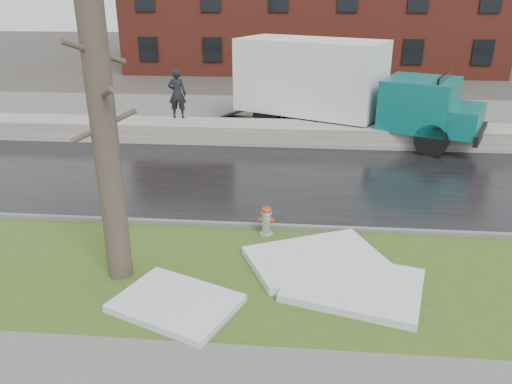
# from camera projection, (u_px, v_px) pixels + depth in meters

# --- Properties ---
(ground) EXTENTS (120.00, 120.00, 0.00)m
(ground) POSITION_uv_depth(u_px,v_px,m) (236.00, 247.00, 11.73)
(ground) COLOR #47423D
(ground) RESTS_ON ground
(verge) EXTENTS (60.00, 4.50, 0.04)m
(verge) POSITION_uv_depth(u_px,v_px,m) (228.00, 274.00, 10.57)
(verge) COLOR #314B19
(verge) RESTS_ON ground
(road) EXTENTS (60.00, 7.00, 0.03)m
(road) POSITION_uv_depth(u_px,v_px,m) (253.00, 179.00, 15.87)
(road) COLOR black
(road) RESTS_ON ground
(parking_lot) EXTENTS (60.00, 9.00, 0.03)m
(parking_lot) POSITION_uv_depth(u_px,v_px,m) (270.00, 116.00, 23.70)
(parking_lot) COLOR slate
(parking_lot) RESTS_ON ground
(curb) EXTENTS (60.00, 0.15, 0.14)m
(curb) POSITION_uv_depth(u_px,v_px,m) (241.00, 226.00, 12.62)
(curb) COLOR slate
(curb) RESTS_ON ground
(snowbank) EXTENTS (60.00, 1.60, 0.75)m
(snowbank) POSITION_uv_depth(u_px,v_px,m) (263.00, 133.00, 19.60)
(snowbank) COLOR #B7B3A7
(snowbank) RESTS_ON ground
(bg_tree_left) EXTENTS (1.40, 1.62, 6.50)m
(bg_tree_left) POSITION_uv_depth(u_px,v_px,m) (92.00, 27.00, 31.72)
(bg_tree_left) COLOR brown
(bg_tree_left) RESTS_ON ground
(bg_tree_center) EXTENTS (1.40, 1.62, 6.50)m
(bg_tree_center) POSITION_uv_depth(u_px,v_px,m) (197.00, 24.00, 34.92)
(bg_tree_center) COLOR brown
(bg_tree_center) RESTS_ON ground
(fire_hydrant) EXTENTS (0.39, 0.34, 0.79)m
(fire_hydrant) POSITION_uv_depth(u_px,v_px,m) (267.00, 219.00, 12.06)
(fire_hydrant) COLOR #ABAFB3
(fire_hydrant) RESTS_ON verge
(tree) EXTENTS (1.14, 1.28, 6.25)m
(tree) POSITION_uv_depth(u_px,v_px,m) (104.00, 129.00, 9.36)
(tree) COLOR brown
(tree) RESTS_ON verge
(box_truck) EXTENTS (10.97, 6.36, 3.75)m
(box_truck) POSITION_uv_depth(u_px,v_px,m) (337.00, 86.00, 20.11)
(box_truck) COLOR black
(box_truck) RESTS_ON ground
(worker) EXTENTS (0.74, 0.50, 1.96)m
(worker) POSITION_uv_depth(u_px,v_px,m) (177.00, 94.00, 19.93)
(worker) COLOR black
(worker) RESTS_ON snowbank
(snow_patch_near) EXTENTS (3.05, 2.63, 0.16)m
(snow_patch_near) POSITION_uv_depth(u_px,v_px,m) (354.00, 285.00, 10.01)
(snow_patch_near) COLOR silver
(snow_patch_near) RESTS_ON verge
(snow_patch_far) EXTENTS (2.65, 2.33, 0.14)m
(snow_patch_far) POSITION_uv_depth(u_px,v_px,m) (176.00, 303.00, 9.45)
(snow_patch_far) COLOR silver
(snow_patch_far) RESTS_ON verge
(snow_patch_side) EXTENTS (3.29, 2.79, 0.18)m
(snow_patch_side) POSITION_uv_depth(u_px,v_px,m) (315.00, 259.00, 10.96)
(snow_patch_side) COLOR silver
(snow_patch_side) RESTS_ON verge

